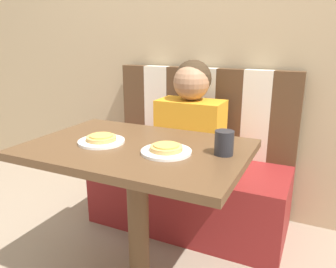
# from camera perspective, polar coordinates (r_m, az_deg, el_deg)

# --- Properties ---
(wall_back) EXTENTS (7.00, 0.05, 2.60)m
(wall_back) POSITION_cam_1_polar(r_m,az_deg,el_deg) (2.28, 7.52, 18.84)
(wall_back) COLOR tan
(wall_back) RESTS_ON ground_plane
(booth_seat) EXTENTS (1.23, 0.56, 0.43)m
(booth_seat) POSITION_cam_1_polar(r_m,az_deg,el_deg) (2.19, 3.72, -10.21)
(booth_seat) COLOR maroon
(booth_seat) RESTS_ON ground_plane
(booth_backrest) EXTENTS (1.23, 0.08, 0.58)m
(booth_backrest) POSITION_cam_1_polar(r_m,az_deg,el_deg) (2.24, 6.24, 4.01)
(booth_backrest) COLOR #4C331E
(booth_backrest) RESTS_ON booth_seat
(dining_table) EXTENTS (0.96, 0.65, 0.74)m
(dining_table) POSITION_cam_1_polar(r_m,az_deg,el_deg) (1.48, -5.44, -5.93)
(dining_table) COLOR brown
(dining_table) RESTS_ON ground_plane
(person) EXTENTS (0.40, 0.25, 0.64)m
(person) POSITION_cam_1_polar(r_m,az_deg,el_deg) (2.02, 4.05, 3.62)
(person) COLOR orange
(person) RESTS_ON booth_seat
(plate_left) EXTENTS (0.21, 0.21, 0.01)m
(plate_left) POSITION_cam_1_polar(r_m,az_deg,el_deg) (1.51, -11.51, -1.28)
(plate_left) COLOR white
(plate_left) RESTS_ON dining_table
(plate_right) EXTENTS (0.21, 0.21, 0.01)m
(plate_right) POSITION_cam_1_polar(r_m,az_deg,el_deg) (1.34, -0.31, -3.09)
(plate_right) COLOR white
(plate_right) RESTS_ON dining_table
(pizza_left) EXTENTS (0.13, 0.13, 0.02)m
(pizza_left) POSITION_cam_1_polar(r_m,az_deg,el_deg) (1.50, -11.55, -0.65)
(pizza_left) COLOR tan
(pizza_left) RESTS_ON plate_left
(pizza_right) EXTENTS (0.13, 0.13, 0.02)m
(pizza_right) POSITION_cam_1_polar(r_m,az_deg,el_deg) (1.34, -0.31, -2.38)
(pizza_right) COLOR tan
(pizza_right) RESTS_ON plate_right
(drinking_cup) EXTENTS (0.08, 0.08, 0.10)m
(drinking_cup) POSITION_cam_1_polar(r_m,az_deg,el_deg) (1.33, 9.74, -1.53)
(drinking_cup) COLOR #232328
(drinking_cup) RESTS_ON dining_table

